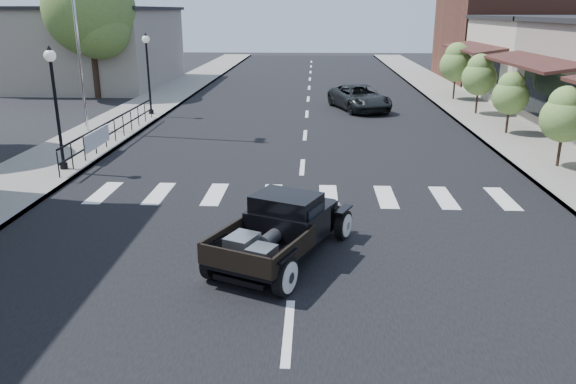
{
  "coord_description": "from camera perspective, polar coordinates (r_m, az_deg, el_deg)",
  "views": [
    {
      "loc": [
        0.37,
        -10.93,
        4.97
      ],
      "look_at": [
        -0.21,
        1.3,
        1.0
      ],
      "focal_mm": 35.0,
      "sensor_mm": 36.0,
      "label": 1
    }
  ],
  "objects": [
    {
      "name": "storefront_far",
      "position": [
        36.14,
        27.19,
        11.74
      ],
      "size": [
        10.0,
        9.0,
        4.5
      ],
      "primitive_type": "cube",
      "color": "beige",
      "rests_on": "ground"
    },
    {
      "name": "low_building_left",
      "position": [
        41.93,
        -19.37,
        13.62
      ],
      "size": [
        10.0,
        12.0,
        5.0
      ],
      "primitive_type": "cube",
      "color": "gray",
      "rests_on": "ground"
    },
    {
      "name": "small_tree_b",
      "position": [
        20.02,
        26.13,
        5.84
      ],
      "size": [
        1.49,
        1.49,
        2.49
      ],
      "primitive_type": null,
      "color": "olive",
      "rests_on": "sidewalk_right"
    },
    {
      "name": "railing",
      "position": [
        22.71,
        -17.2,
        6.2
      ],
      "size": [
        0.08,
        10.0,
        1.0
      ],
      "primitive_type": null,
      "color": "black",
      "rests_on": "sidewalk_left"
    },
    {
      "name": "far_building_right",
      "position": [
        45.54,
        22.9,
        14.78
      ],
      "size": [
        11.0,
        10.0,
        7.0
      ],
      "primitive_type": "cube",
      "color": "brown",
      "rests_on": "ground"
    },
    {
      "name": "small_tree_d",
      "position": [
        29.13,
        18.78,
        10.25
      ],
      "size": [
        1.65,
        1.65,
        2.75
      ],
      "primitive_type": null,
      "color": "olive",
      "rests_on": "sidewalk_right"
    },
    {
      "name": "sidewalk_right",
      "position": [
        27.61,
        19.92,
        6.69
      ],
      "size": [
        3.0,
        80.0,
        0.15
      ],
      "primitive_type": "cube",
      "color": "gray",
      "rests_on": "ground"
    },
    {
      "name": "road_markings",
      "position": [
        21.52,
        1.65,
        4.61
      ],
      "size": [
        12.0,
        60.0,
        0.06
      ],
      "primitive_type": null,
      "color": "silver",
      "rests_on": "ground"
    },
    {
      "name": "lamp_post_c",
      "position": [
        28.24,
        -14.0,
        11.55
      ],
      "size": [
        0.36,
        0.36,
        3.83
      ],
      "primitive_type": null,
      "color": "black",
      "rests_on": "sidewalk_left"
    },
    {
      "name": "big_tree_far",
      "position": [
        35.38,
        -19.33,
        15.12
      ],
      "size": [
        5.18,
        5.18,
        7.6
      ],
      "primitive_type": null,
      "color": "#506D2E",
      "rests_on": "ground"
    },
    {
      "name": "ground",
      "position": [
        12.01,
        0.69,
        -6.48
      ],
      "size": [
        120.0,
        120.0,
        0.0
      ],
      "primitive_type": "plane",
      "color": "black",
      "rests_on": "ground"
    },
    {
      "name": "road",
      "position": [
        26.4,
        1.86,
        7.14
      ],
      "size": [
        14.0,
        80.0,
        0.02
      ],
      "primitive_type": "cube",
      "color": "black",
      "rests_on": "ground"
    },
    {
      "name": "banner",
      "position": [
        20.89,
        -18.74,
        4.52
      ],
      "size": [
        0.04,
        2.2,
        0.6
      ],
      "primitive_type": null,
      "color": "silver",
      "rests_on": "sidewalk_left"
    },
    {
      "name": "hotrod_pickup",
      "position": [
        11.6,
        -0.56,
        -3.65
      ],
      "size": [
        3.36,
        4.45,
        1.4
      ],
      "primitive_type": null,
      "rotation": [
        0.0,
        0.0,
        -0.42
      ],
      "color": "black",
      "rests_on": "ground"
    },
    {
      "name": "small_tree_c",
      "position": [
        24.78,
        21.57,
        8.33
      ],
      "size": [
        1.44,
        1.44,
        2.4
      ],
      "primitive_type": null,
      "color": "olive",
      "rests_on": "sidewalk_right"
    },
    {
      "name": "small_tree_e",
      "position": [
        33.68,
        16.65,
        11.6
      ],
      "size": [
        1.81,
        1.81,
        3.02
      ],
      "primitive_type": null,
      "color": "olive",
      "rests_on": "sidewalk_right"
    },
    {
      "name": "second_car",
      "position": [
        29.74,
        7.27,
        9.46
      ],
      "size": [
        3.46,
        5.05,
        1.28
      ],
      "primitive_type": "imported",
      "rotation": [
        0.0,
        0.0,
        0.32
      ],
      "color": "black",
      "rests_on": "ground"
    },
    {
      "name": "sidewalk_left",
      "position": [
        27.84,
        -16.05,
        7.15
      ],
      "size": [
        3.0,
        80.0,
        0.15
      ],
      "primitive_type": "cube",
      "color": "gray",
      "rests_on": "ground"
    },
    {
      "name": "lamp_post_b",
      "position": [
        18.94,
        -22.45,
        7.79
      ],
      "size": [
        0.36,
        0.36,
        3.83
      ],
      "primitive_type": null,
      "color": "black",
      "rests_on": "sidewalk_left"
    }
  ]
}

